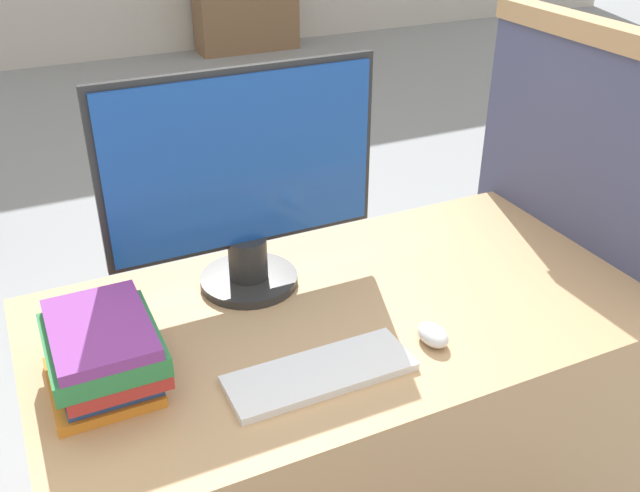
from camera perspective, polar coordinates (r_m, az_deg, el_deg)
The scene contains 6 objects.
desk at distance 1.81m, azimuth 1.73°, elevation -14.97°, with size 1.35×0.72×0.75m.
carrel_divider at distance 2.01m, azimuth 19.48°, elevation -1.81°, with size 0.07×0.79×1.29m.
monitor at distance 1.55m, azimuth -6.17°, elevation 5.20°, with size 0.62×0.22×0.51m.
keyboard at distance 1.38m, azimuth 0.01°, elevation -10.13°, with size 0.36×0.13×0.02m.
mouse at distance 1.48m, azimuth 9.02°, elevation -7.03°, with size 0.05×0.08×0.04m.
book_stack at distance 1.38m, azimuth -16.90°, elevation -8.22°, with size 0.21×0.26×0.14m.
Camera 1 is at (-0.60, -0.79, 1.64)m, focal length 40.00 mm.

